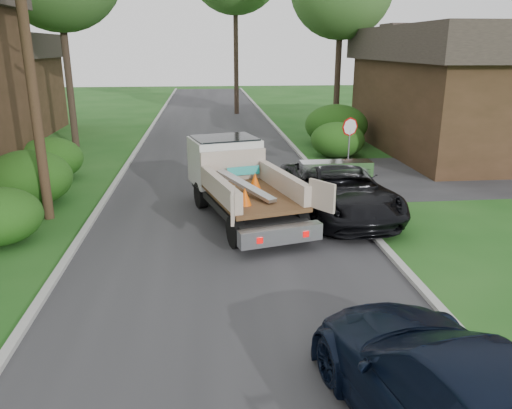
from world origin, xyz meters
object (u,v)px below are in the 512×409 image
Objects in this scene: stop_sign at (349,135)px; black_pickup at (338,190)px; utility_pole at (27,46)px; house_right at (475,88)px; flatbed_truck at (235,175)px; navy_suv at (462,403)px.

stop_sign reaches higher than black_pickup.
house_right is (18.48, 9.02, -2.01)m from utility_pole.
house_right reaches higher than black_pickup.
stop_sign is at bearing 24.60° from flatbed_truck.
house_right reaches higher than flatbed_truck.
black_pickup is at bearing -3.03° from utility_pole.
utility_pole is 1.73× the size of black_pickup.
black_pickup is at bearing -134.70° from house_right.
flatbed_truck is 3.32m from black_pickup.
navy_suv is (-1.00, -9.92, 0.03)m from black_pickup.
black_pickup is 9.97m from navy_suv.
stop_sign is 4.87m from black_pickup.
navy_suv is at bearing -100.22° from stop_sign.
flatbed_truck is 1.11× the size of black_pickup.
flatbed_truck reaches higher than black_pickup.
black_pickup is at bearing -109.57° from stop_sign.
stop_sign is at bearing -147.34° from house_right.
stop_sign is at bearing -109.49° from navy_suv.
utility_pole is 10.09m from black_pickup.
utility_pole is at bearing 166.08° from flatbed_truck.
house_right is at bearing 38.72° from black_pickup.
navy_suv is at bearing -52.15° from utility_pole.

